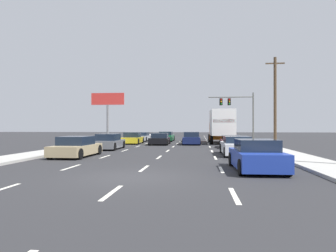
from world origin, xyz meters
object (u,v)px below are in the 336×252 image
at_px(car_blue, 256,156).
at_px(car_yellow, 133,139).
at_px(car_tan, 76,147).
at_px(car_green, 166,137).
at_px(car_gray, 109,142).
at_px(utility_pole_mid, 275,100).
at_px(car_white, 236,146).
at_px(car_black, 160,139).
at_px(car_silver, 142,137).
at_px(car_red, 192,137).
at_px(roadside_billboard, 108,105).
at_px(box_truck, 221,125).
at_px(car_maroon, 231,142).
at_px(traffic_signal_mast, 234,106).
at_px(car_navy, 191,139).

bearing_deg(car_blue, car_yellow, 116.64).
distance_m(car_tan, car_green, 21.06).
xyz_separation_m(car_yellow, car_gray, (-0.14, -8.30, 0.01)).
bearing_deg(car_gray, utility_pole_mid, 21.29).
distance_m(car_tan, car_white, 10.28).
bearing_deg(car_black, car_tan, -104.50).
bearing_deg(car_silver, car_red, -2.47).
bearing_deg(car_white, car_silver, 117.71).
xyz_separation_m(car_black, roadside_billboard, (-10.76, 16.41, 4.95)).
distance_m(car_silver, utility_pole_mid, 17.88).
relative_size(car_yellow, box_truck, 0.50).
bearing_deg(utility_pole_mid, car_maroon, -146.88).
height_order(car_silver, traffic_signal_mast, traffic_signal_mast).
bearing_deg(car_black, car_maroon, -32.07).
distance_m(car_green, car_red, 3.32).
xyz_separation_m(car_maroon, roadside_billboard, (-17.71, 20.77, 4.97)).
distance_m(car_gray, car_green, 14.87).
relative_size(car_silver, car_red, 1.00).
xyz_separation_m(box_truck, car_white, (0.00, -14.35, -1.51)).
xyz_separation_m(car_yellow, roadside_billboard, (-7.58, 15.29, 4.93)).
distance_m(car_green, utility_pole_mid, 15.04).
bearing_deg(utility_pole_mid, car_black, 172.95).
distance_m(car_yellow, car_red, 8.96).
bearing_deg(car_blue, traffic_signal_mast, 85.35).
distance_m(car_tan, utility_pole_mid, 19.55).
xyz_separation_m(car_maroon, car_white, (-0.36, -7.00, 0.06)).
relative_size(car_maroon, car_white, 0.96).
xyz_separation_m(car_gray, car_navy, (6.63, 7.64, 0.01)).
xyz_separation_m(car_yellow, utility_pole_mid, (14.64, -2.54, 3.87)).
bearing_deg(box_truck, car_navy, -142.37).
bearing_deg(traffic_signal_mast, car_black, -129.12).
bearing_deg(car_black, traffic_signal_mast, 50.88).
relative_size(car_tan, car_red, 0.92).
distance_m(car_red, traffic_signal_mast, 8.07).
bearing_deg(car_blue, car_tan, 153.92).
height_order(car_tan, car_red, car_tan).
height_order(car_yellow, car_red, car_yellow).
relative_size(car_red, car_maroon, 1.11).
bearing_deg(car_maroon, car_black, 147.93).
bearing_deg(car_black, box_truck, 24.45).
distance_m(box_truck, car_maroon, 7.52).
xyz_separation_m(car_tan, car_white, (10.06, 2.09, 0.00)).
xyz_separation_m(car_yellow, traffic_signal_mast, (12.17, 9.92, 4.24)).
bearing_deg(car_red, traffic_signal_mast, 32.00).
bearing_deg(car_yellow, car_maroon, -28.39).
distance_m(car_gray, car_tan, 6.27).
distance_m(car_gray, car_white, 10.76).
xyz_separation_m(car_gray, car_green, (3.19, 14.53, -0.01)).
bearing_deg(car_red, car_navy, -88.98).
relative_size(car_yellow, car_white, 0.92).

